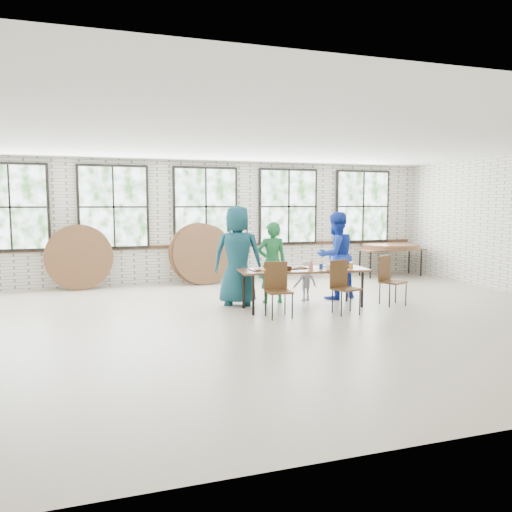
{
  "coord_description": "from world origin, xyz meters",
  "views": [
    {
      "loc": [
        -2.66,
        -7.76,
        1.95
      ],
      "look_at": [
        0.0,
        0.4,
        1.05
      ],
      "focal_mm": 35.0,
      "sensor_mm": 36.0,
      "label": 1
    }
  ],
  "objects_px": {
    "dining_table": "(303,272)",
    "chair_near_left": "(277,285)",
    "storage_table": "(391,251)",
    "chair_near_right": "(342,282)"
  },
  "relations": [
    {
      "from": "chair_near_left",
      "to": "storage_table",
      "type": "distance_m",
      "value": 5.9
    },
    {
      "from": "chair_near_left",
      "to": "storage_table",
      "type": "xyz_separation_m",
      "value": [
        4.64,
        3.65,
        0.13
      ]
    },
    {
      "from": "dining_table",
      "to": "storage_table",
      "type": "distance_m",
      "value": 5.01
    },
    {
      "from": "dining_table",
      "to": "storage_table",
      "type": "bearing_deg",
      "value": 44.02
    },
    {
      "from": "chair_near_right",
      "to": "storage_table",
      "type": "xyz_separation_m",
      "value": [
        3.44,
        3.75,
        0.13
      ]
    },
    {
      "from": "dining_table",
      "to": "chair_near_right",
      "type": "relative_size",
      "value": 2.6
    },
    {
      "from": "dining_table",
      "to": "chair_near_left",
      "type": "height_order",
      "value": "chair_near_left"
    },
    {
      "from": "storage_table",
      "to": "dining_table",
      "type": "bearing_deg",
      "value": -143.78
    },
    {
      "from": "chair_near_right",
      "to": "storage_table",
      "type": "distance_m",
      "value": 5.09
    },
    {
      "from": "dining_table",
      "to": "chair_near_left",
      "type": "xyz_separation_m",
      "value": [
        -0.72,
        -0.52,
        -0.13
      ]
    }
  ]
}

